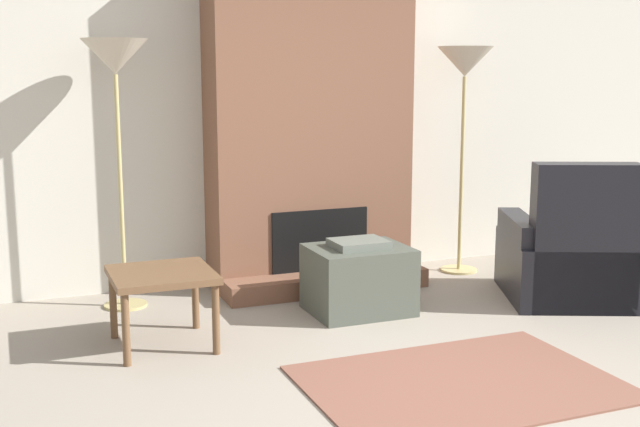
# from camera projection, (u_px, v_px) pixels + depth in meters

# --- Properties ---
(ground_plane) EXTENTS (24.00, 24.00, 0.00)m
(ground_plane) POSITION_uv_depth(u_px,v_px,m) (525.00, 423.00, 3.72)
(ground_plane) COLOR gray
(wall_back) EXTENTS (7.84, 0.06, 2.60)m
(wall_back) POSITION_uv_depth(u_px,v_px,m) (298.00, 111.00, 6.24)
(wall_back) COLOR beige
(wall_back) RESTS_ON ground_plane
(fireplace) EXTENTS (1.54, 0.72, 2.60)m
(fireplace) POSITION_uv_depth(u_px,v_px,m) (310.00, 119.00, 6.02)
(fireplace) COLOR brown
(fireplace) RESTS_ON ground_plane
(ottoman) EXTENTS (0.65, 0.53, 0.50)m
(ottoman) POSITION_uv_depth(u_px,v_px,m) (359.00, 278.00, 5.40)
(ottoman) COLOR #474C42
(ottoman) RESTS_ON ground_plane
(armchair) EXTENTS (1.15, 1.18, 1.01)m
(armchair) POSITION_uv_depth(u_px,v_px,m) (571.00, 259.00, 5.66)
(armchair) COLOR black
(armchair) RESTS_ON ground_plane
(side_table) EXTENTS (0.59, 0.59, 0.46)m
(side_table) POSITION_uv_depth(u_px,v_px,m) (162.00, 282.00, 4.70)
(side_table) COLOR brown
(side_table) RESTS_ON ground_plane
(floor_lamp_left) EXTENTS (0.44, 0.44, 1.82)m
(floor_lamp_left) POSITION_uv_depth(u_px,v_px,m) (115.00, 69.00, 5.28)
(floor_lamp_left) COLOR tan
(floor_lamp_left) RESTS_ON ground_plane
(floor_lamp_right) EXTENTS (0.44, 0.44, 1.80)m
(floor_lamp_right) POSITION_uv_depth(u_px,v_px,m) (465.00, 72.00, 6.27)
(floor_lamp_right) COLOR tan
(floor_lamp_right) RESTS_ON ground_plane
(area_rug) EXTENTS (1.60, 1.14, 0.01)m
(area_rug) POSITION_uv_depth(u_px,v_px,m) (461.00, 383.00, 4.18)
(area_rug) COLOR brown
(area_rug) RESTS_ON ground_plane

